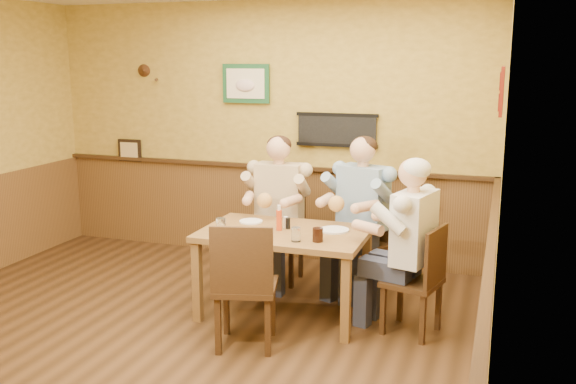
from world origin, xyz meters
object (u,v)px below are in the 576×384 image
at_px(dining_table, 284,241).
at_px(water_glass_mid, 296,234).
at_px(chair_back_left, 280,236).
at_px(diner_blue_polo, 363,223).
at_px(diner_white_elder, 413,256).
at_px(chair_right_end, 412,279).
at_px(diner_tan_shirt, 280,217).
at_px(water_glass_left, 221,225).
at_px(salt_shaker, 286,222).
at_px(cola_tumbler, 318,235).
at_px(chair_back_right, 362,243).
at_px(pepper_shaker, 288,223).
at_px(hot_sauce_bottle, 279,219).
at_px(chair_near_side, 246,283).

bearing_deg(dining_table, water_glass_mid, -54.96).
bearing_deg(chair_back_left, diner_blue_polo, -2.31).
bearing_deg(water_glass_mid, diner_white_elder, 14.93).
bearing_deg(chair_back_left, chair_right_end, -31.72).
height_order(chair_right_end, diner_tan_shirt, diner_tan_shirt).
distance_m(water_glass_left, salt_shaker, 0.57).
distance_m(chair_back_left, cola_tumbler, 1.27).
xyz_separation_m(water_glass_left, salt_shaker, (0.46, 0.33, -0.01)).
height_order(chair_back_right, pepper_shaker, chair_back_right).
relative_size(chair_back_right, diner_white_elder, 0.73).
bearing_deg(chair_back_right, diner_white_elder, -34.99).
height_order(diner_blue_polo, diner_white_elder, diner_blue_polo).
xyz_separation_m(chair_back_left, pepper_shaker, (0.33, -0.72, 0.34)).
xyz_separation_m(water_glass_mid, pepper_shaker, (-0.19, 0.35, -0.01)).
distance_m(salt_shaker, pepper_shaker, 0.04).
height_order(dining_table, salt_shaker, salt_shaker).
xyz_separation_m(chair_right_end, cola_tumbler, (-0.74, -0.19, 0.36)).
height_order(chair_back_left, diner_white_elder, diner_white_elder).
height_order(chair_back_right, diner_blue_polo, diner_blue_polo).
height_order(dining_table, chair_back_left, chair_back_left).
bearing_deg(water_glass_left, dining_table, 25.40).
height_order(cola_tumbler, pepper_shaker, cola_tumbler).
bearing_deg(chair_right_end, salt_shaker, -82.08).
relative_size(diner_blue_polo, water_glass_mid, 11.60).
bearing_deg(hot_sauce_bottle, water_glass_left, -152.48).
bearing_deg(diner_white_elder, chair_near_side, -46.51).
bearing_deg(diner_blue_polo, chair_back_left, -161.42).
distance_m(dining_table, salt_shaker, 0.17).
bearing_deg(chair_back_right, salt_shaker, -109.03).
distance_m(diner_tan_shirt, diner_blue_polo, 0.83).
xyz_separation_m(dining_table, chair_back_left, (-0.32, 0.79, -0.20)).
bearing_deg(dining_table, pepper_shaker, 82.65).
relative_size(diner_white_elder, hot_sauce_bottle, 6.47).
bearing_deg(hot_sauce_bottle, diner_blue_polo, 54.30).
bearing_deg(hot_sauce_bottle, water_glass_mid, -48.78).
height_order(dining_table, hot_sauce_bottle, hot_sauce_bottle).
height_order(dining_table, chair_near_side, chair_near_side).
relative_size(dining_table, hot_sauce_bottle, 7.04).
distance_m(chair_back_left, diner_white_elder, 1.65).
height_order(chair_back_left, chair_right_end, chair_back_left).
distance_m(hot_sauce_bottle, salt_shaker, 0.12).
xyz_separation_m(dining_table, chair_right_end, (1.10, -0.04, -0.21)).
distance_m(chair_back_left, hot_sauce_bottle, 0.92).
distance_m(chair_back_left, water_glass_left, 1.09).
height_order(chair_back_right, chair_right_end, chair_back_right).
xyz_separation_m(chair_back_right, water_glass_left, (-1.00, -1.01, 0.34)).
height_order(water_glass_mid, cola_tumbler, water_glass_mid).
height_order(diner_tan_shirt, salt_shaker, diner_tan_shirt).
bearing_deg(chair_near_side, chair_back_right, -126.68).
relative_size(diner_tan_shirt, diner_blue_polo, 0.98).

